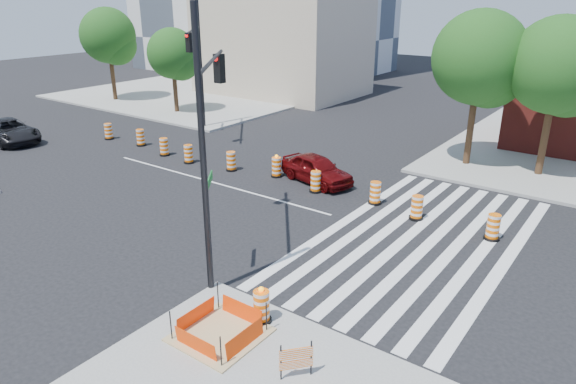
% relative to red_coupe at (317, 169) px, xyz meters
% --- Properties ---
extents(ground, '(120.00, 120.00, 0.00)m').
position_rel_red_coupe_xyz_m(ground, '(-4.24, -3.06, -0.70)').
color(ground, black).
rests_on(ground, ground).
extents(sidewalk_nw, '(22.00, 22.00, 0.15)m').
position_rel_red_coupe_xyz_m(sidewalk_nw, '(-22.24, 14.94, -0.63)').
color(sidewalk_nw, gray).
rests_on(sidewalk_nw, ground).
extents(crosswalk_east, '(6.75, 13.50, 0.01)m').
position_rel_red_coupe_xyz_m(crosswalk_east, '(6.71, -3.06, -0.69)').
color(crosswalk_east, silver).
rests_on(crosswalk_east, ground).
extents(lane_centerline, '(14.00, 0.12, 0.01)m').
position_rel_red_coupe_xyz_m(lane_centerline, '(-4.24, -3.06, -0.70)').
color(lane_centerline, silver).
rests_on(lane_centerline, ground).
extents(excavation_pit, '(2.20, 2.20, 0.90)m').
position_rel_red_coupe_xyz_m(excavation_pit, '(4.76, -12.06, -0.48)').
color(excavation_pit, tan).
rests_on(excavation_pit, ground).
extents(beige_midrise, '(14.00, 10.00, 10.00)m').
position_rel_red_coupe_xyz_m(beige_midrise, '(-16.24, 18.94, 4.30)').
color(beige_midrise, '#C3AE95').
rests_on(beige_midrise, ground).
extents(red_coupe, '(4.40, 2.66, 1.40)m').
position_rel_red_coupe_xyz_m(red_coupe, '(0.00, 0.00, 0.00)').
color(red_coupe, '#500608').
rests_on(red_coupe, ground).
extents(dark_suv, '(5.39, 2.89, 1.44)m').
position_rel_red_coupe_xyz_m(dark_suv, '(-19.88, -5.18, 0.02)').
color(dark_suv, black).
rests_on(dark_suv, ground).
extents(signal_pole_se, '(4.03, 5.20, 8.51)m').
position_rel_red_coupe_xyz_m(signal_pole_se, '(1.74, -9.00, 4.51)').
color(signal_pole_se, black).
rests_on(signal_pole_se, ground).
extents(signal_pole_nw, '(4.26, 5.08, 8.57)m').
position_rel_red_coupe_xyz_m(signal_pole_nw, '(-11.39, 3.39, 4.55)').
color(signal_pole_nw, black).
rests_on(signal_pole_nw, ground).
extents(pit_drum, '(0.57, 0.57, 1.12)m').
position_rel_red_coupe_xyz_m(pit_drum, '(5.27, -10.89, -0.09)').
color(pit_drum, black).
rests_on(pit_drum, ground).
extents(barricade, '(0.57, 0.66, 0.98)m').
position_rel_red_coupe_xyz_m(barricade, '(7.36, -12.16, -0.01)').
color(barricade, '#FD6705').
rests_on(barricade, ground).
extents(tree_north_a, '(4.62, 4.62, 7.85)m').
position_rel_red_coupe_xyz_m(tree_north_a, '(-25.75, 7.18, 4.57)').
color(tree_north_a, '#382314').
rests_on(tree_north_a, ground).
extents(tree_north_b, '(3.85, 3.83, 6.51)m').
position_rel_red_coupe_xyz_m(tree_north_b, '(-17.63, 6.95, 3.66)').
color(tree_north_b, '#382314').
rests_on(tree_north_b, ground).
extents(tree_north_c, '(4.82, 4.82, 8.19)m').
position_rel_red_coupe_xyz_m(tree_north_c, '(5.21, 7.12, 4.80)').
color(tree_north_c, '#382314').
rests_on(tree_north_c, ground).
extents(tree_north_d, '(4.69, 4.69, 7.97)m').
position_rel_red_coupe_xyz_m(tree_north_d, '(8.80, 7.56, 4.65)').
color(tree_north_d, '#382314').
rests_on(tree_north_d, ground).
extents(median_drum_0, '(0.60, 0.60, 1.02)m').
position_rel_red_coupe_xyz_m(median_drum_0, '(-15.36, -1.07, -0.22)').
color(median_drum_0, black).
rests_on(median_drum_0, ground).
extents(median_drum_1, '(0.60, 0.60, 1.02)m').
position_rel_red_coupe_xyz_m(median_drum_1, '(-12.45, -0.84, -0.22)').
color(median_drum_1, black).
rests_on(median_drum_1, ground).
extents(median_drum_2, '(0.60, 0.60, 1.02)m').
position_rel_red_coupe_xyz_m(median_drum_2, '(-9.68, -1.37, -0.22)').
color(median_drum_2, black).
rests_on(median_drum_2, ground).
extents(median_drum_3, '(0.60, 0.60, 1.02)m').
position_rel_red_coupe_xyz_m(median_drum_3, '(-7.48, -1.53, -0.22)').
color(median_drum_3, black).
rests_on(median_drum_3, ground).
extents(median_drum_4, '(0.60, 0.60, 1.02)m').
position_rel_red_coupe_xyz_m(median_drum_4, '(-4.68, -1.12, -0.22)').
color(median_drum_4, black).
rests_on(median_drum_4, ground).
extents(median_drum_5, '(0.60, 0.60, 1.18)m').
position_rel_red_coupe_xyz_m(median_drum_5, '(-2.13, -0.49, -0.21)').
color(median_drum_5, black).
rests_on(median_drum_5, ground).
extents(median_drum_6, '(0.60, 0.60, 1.02)m').
position_rel_red_coupe_xyz_m(median_drum_6, '(0.69, -1.14, -0.22)').
color(median_drum_6, black).
rests_on(median_drum_6, ground).
extents(median_drum_7, '(0.60, 0.60, 1.02)m').
position_rel_red_coupe_xyz_m(median_drum_7, '(3.65, -0.81, -0.22)').
color(median_drum_7, black).
rests_on(median_drum_7, ground).
extents(median_drum_8, '(0.60, 0.60, 1.02)m').
position_rel_red_coupe_xyz_m(median_drum_8, '(5.83, -1.30, -0.22)').
color(median_drum_8, black).
rests_on(median_drum_8, ground).
extents(median_drum_9, '(0.60, 0.60, 1.02)m').
position_rel_red_coupe_xyz_m(median_drum_9, '(8.94, -1.40, -0.22)').
color(median_drum_9, black).
rests_on(median_drum_9, ground).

